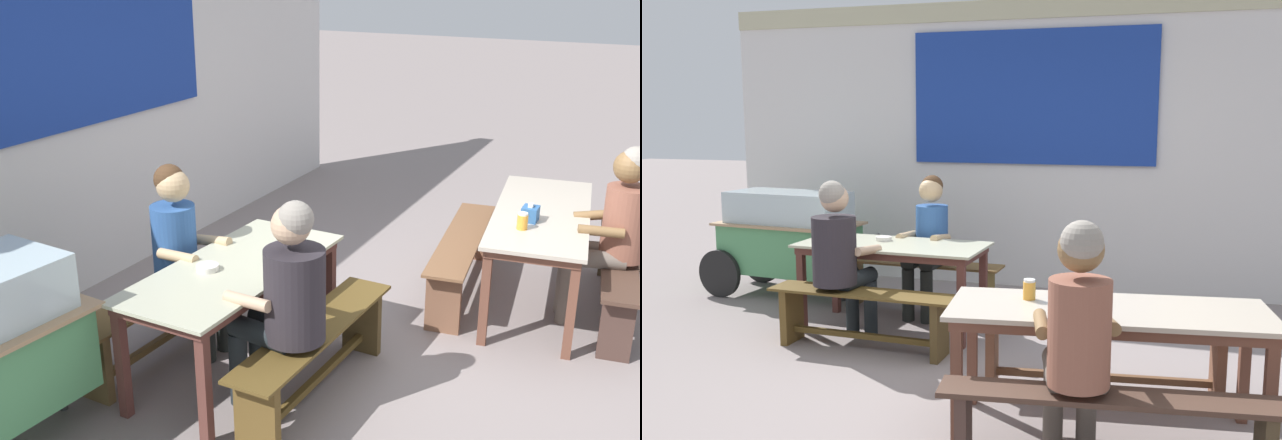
% 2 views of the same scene
% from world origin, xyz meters
% --- Properties ---
extents(ground_plane, '(40.00, 40.00, 0.00)m').
position_xyz_m(ground_plane, '(0.00, 0.00, 0.00)').
color(ground_plane, gray).
extents(backdrop_wall, '(7.23, 0.23, 2.97)m').
position_xyz_m(backdrop_wall, '(-0.01, 2.85, 1.56)').
color(backdrop_wall, silver).
rests_on(backdrop_wall, ground_plane).
extents(dining_table_far, '(1.60, 0.75, 0.74)m').
position_xyz_m(dining_table_far, '(-1.03, 1.01, 0.66)').
color(dining_table_far, '#B6B69A').
rests_on(dining_table_far, ground_plane).
extents(dining_table_near, '(1.85, 0.89, 0.74)m').
position_xyz_m(dining_table_near, '(0.88, -0.46, 0.66)').
color(dining_table_near, '#BBAE9C').
rests_on(dining_table_near, ground_plane).
extents(bench_far_back, '(1.58, 0.35, 0.46)m').
position_xyz_m(bench_far_back, '(-1.01, 1.59, 0.30)').
color(bench_far_back, brown).
rests_on(bench_far_back, ground_plane).
extents(bench_far_front, '(1.52, 0.36, 0.46)m').
position_xyz_m(bench_far_front, '(-1.05, 0.44, 0.30)').
color(bench_far_front, brown).
rests_on(bench_far_front, ground_plane).
extents(bench_near_back, '(1.71, 0.50, 0.46)m').
position_xyz_m(bench_near_back, '(0.81, 0.11, 0.30)').
color(bench_near_back, brown).
rests_on(bench_near_back, ground_plane).
extents(bench_near_front, '(1.70, 0.45, 0.46)m').
position_xyz_m(bench_near_front, '(0.95, -1.03, 0.31)').
color(bench_near_front, '#483126').
rests_on(bench_near_front, ground_plane).
extents(food_cart, '(1.77, 0.83, 1.05)m').
position_xyz_m(food_cart, '(-2.47, 1.76, 0.62)').
color(food_cart, '#4D935D').
rests_on(food_cart, ground_plane).
extents(person_near_front, '(0.48, 0.57, 1.32)m').
position_xyz_m(person_near_front, '(0.78, -0.98, 0.76)').
color(person_near_front, '#675B51').
rests_on(person_near_front, ground_plane).
extents(person_center_facing, '(0.43, 0.53, 1.27)m').
position_xyz_m(person_center_facing, '(-0.88, 1.51, 0.73)').
color(person_center_facing, black).
rests_on(person_center_facing, ground_plane).
extents(person_left_back_turned, '(0.49, 0.59, 1.32)m').
position_xyz_m(person_left_back_turned, '(-1.27, 0.52, 0.76)').
color(person_left_back_turned, black).
rests_on(person_left_back_turned, ground_plane).
extents(tissue_box, '(0.14, 0.11, 0.13)m').
position_xyz_m(tissue_box, '(0.63, -0.42, 0.79)').
color(tissue_box, '#2D5C97').
rests_on(tissue_box, dining_table_near).
extents(condiment_jar, '(0.07, 0.07, 0.12)m').
position_xyz_m(condiment_jar, '(0.43, -0.41, 0.80)').
color(condiment_jar, gold).
rests_on(condiment_jar, dining_table_near).
extents(soup_bowl, '(0.14, 0.14, 0.04)m').
position_xyz_m(soup_bowl, '(-1.15, 1.12, 0.76)').
color(soup_bowl, silver).
rests_on(soup_bowl, dining_table_far).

